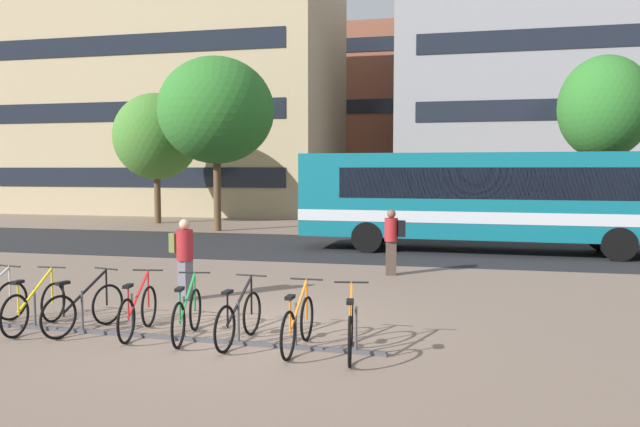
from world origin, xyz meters
name	(u,v)px	position (x,y,z in m)	size (l,w,h in m)	color
ground	(240,330)	(0.00, 0.00, 0.00)	(200.00, 200.00, 0.00)	#7A6656
bus_lane_asphalt	(351,248)	(0.00, 10.96, 0.00)	(80.00, 7.20, 0.01)	#232326
city_bus	(485,197)	(4.38, 10.96, 1.78)	(12.09, 2.87, 3.20)	#0F6070
bike_rack	(158,332)	(-1.10, -0.76, 0.09)	(7.33, 0.30, 0.70)	#47474C
parked_bicycle_yellow_1	(35,307)	(-3.35, -0.74, 0.38)	(0.52, 1.72, 0.99)	black
parked_bicycle_black_2	(84,309)	(-2.48, -0.65, 0.38)	(0.61, 1.68, 0.99)	black
parked_bicycle_red_3	(138,311)	(-1.50, -0.64, 0.38)	(0.52, 1.71, 0.99)	black
parked_bicycle_green_4	(187,315)	(-0.62, -0.69, 0.38)	(0.52, 1.70, 0.99)	black
parked_bicycle_black_5	(239,319)	(0.27, -0.74, 0.38)	(0.52, 1.72, 0.99)	black
parked_bicycle_orange_6	(298,325)	(1.24, -0.88, 0.38)	(0.52, 1.72, 0.99)	black
parked_bicycle_orange_7	(351,330)	(2.05, -0.98, 0.38)	(0.52, 1.71, 0.99)	black
commuter_black_pack_1	(393,237)	(1.93, 5.89, 0.97)	(0.56, 0.39, 1.67)	#47382D
commuter_olive_pack_2	(184,253)	(-1.96, 2.03, 0.96)	(0.60, 0.51, 1.67)	#565660
street_tree_0	(604,108)	(9.10, 16.61, 5.09)	(3.53, 3.53, 7.15)	brown
street_tree_1	(156,137)	(-11.07, 18.30, 4.29)	(4.18, 4.18, 6.43)	brown
street_tree_2	(216,111)	(-6.69, 15.39, 5.20)	(4.99, 4.99, 7.51)	brown
building_left_wing	(177,96)	(-14.48, 27.76, 7.45)	(20.39, 11.36, 14.90)	tan
building_right_wing	(573,0)	(10.00, 29.92, 12.68)	(20.01, 11.04, 25.37)	gray
building_centre_block	(440,118)	(1.92, 43.98, 7.09)	(17.36, 12.14, 14.18)	brown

